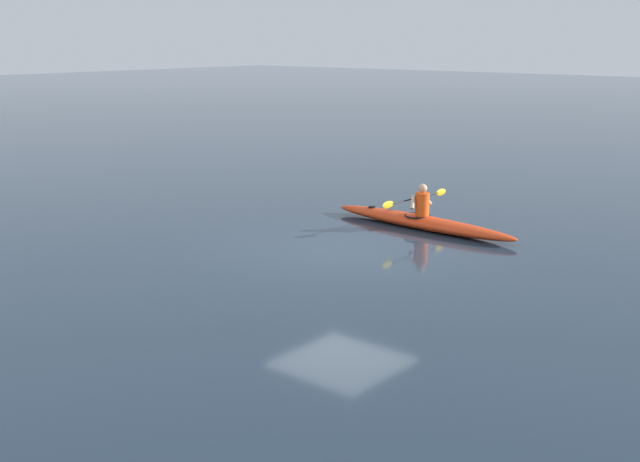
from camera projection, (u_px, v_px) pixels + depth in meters
ground_plane at (343, 251)px, 16.78m from camera, size 160.00×160.00×0.00m
kayak at (422, 222)px, 18.76m from camera, size 5.12×0.99×0.31m
kayaker at (421, 202)px, 18.66m from camera, size 0.46×2.46×0.76m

